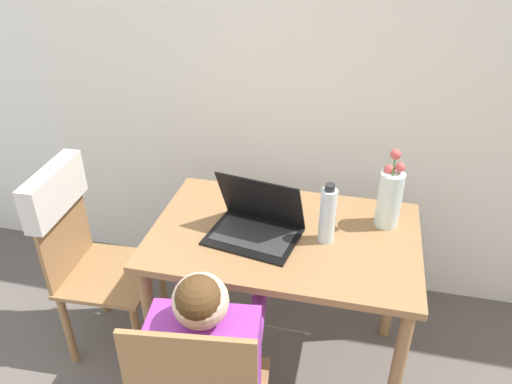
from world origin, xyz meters
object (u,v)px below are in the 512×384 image
object	(u,v)px
person_seated	(208,351)
flower_vase	(390,197)
laptop	(256,221)
water_bottle	(328,215)
chair_spare	(78,235)

from	to	relation	value
person_seated	flower_vase	distance (m)	0.92
person_seated	laptop	world-z (taller)	laptop
person_seated	water_bottle	xyz separation A→B (m)	(0.33, 0.51, 0.27)
person_seated	chair_spare	bearing A→B (deg)	-39.93
flower_vase	water_bottle	distance (m)	0.28
flower_vase	water_bottle	world-z (taller)	flower_vase
laptop	flower_vase	distance (m)	0.54
person_seated	laptop	bearing A→B (deg)	-103.19
flower_vase	person_seated	bearing A→B (deg)	-129.30
chair_spare	water_bottle	world-z (taller)	water_bottle
chair_spare	laptop	bearing A→B (deg)	-92.08
chair_spare	flower_vase	size ratio (longest dim) A/B	2.70
water_bottle	chair_spare	bearing A→B (deg)	-178.52
laptop	water_bottle	bearing A→B (deg)	13.67
water_bottle	person_seated	bearing A→B (deg)	-122.43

